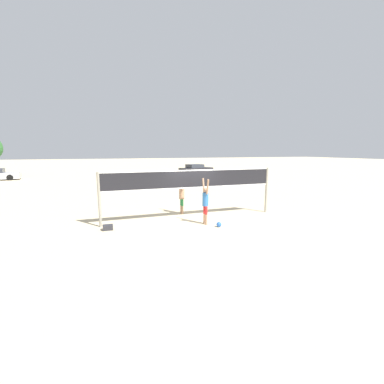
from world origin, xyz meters
TOP-DOWN VIEW (x-y plane):
  - ground_plane at (0.00, 0.00)m, footprint 200.00×200.00m
  - volleyball_net at (0.00, 0.00)m, footprint 8.69×0.12m
  - player_spiker at (0.26, -1.11)m, footprint 0.28×0.70m
  - player_blocker at (-0.18, 1.13)m, footprint 0.28×0.68m
  - volleyball at (0.65, -1.75)m, footprint 0.23×0.23m
  - gear_bag at (-3.99, -0.58)m, footprint 0.42×0.30m
  - parked_car_near at (8.20, 21.95)m, footprint 4.96×2.89m

SIDE VIEW (x-z plane):
  - ground_plane at x=0.00m, z-range 0.00..0.00m
  - gear_bag at x=-3.99m, z-range 0.00..0.22m
  - volleyball at x=0.65m, z-range 0.00..0.23m
  - parked_car_near at x=8.20m, z-range -0.06..1.39m
  - player_blocker at x=-0.18m, z-range 0.04..2.00m
  - player_spiker at x=0.26m, z-range 0.05..2.15m
  - volleyball_net at x=0.00m, z-range 0.56..2.98m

